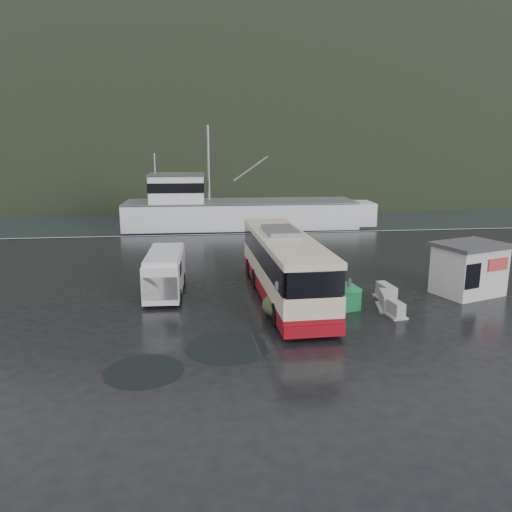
{
  "coord_description": "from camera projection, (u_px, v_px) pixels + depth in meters",
  "views": [
    {
      "loc": [
        -2.55,
        -23.83,
        8.08
      ],
      "look_at": [
        0.69,
        3.75,
        1.7
      ],
      "focal_mm": 35.0,
      "sensor_mm": 36.0,
      "label": 1
    }
  ],
  "objects": [
    {
      "name": "jersey_barrier_a",
      "position": [
        386.0,
        300.0,
        26.12
      ],
      "size": [
        0.96,
        1.71,
        0.82
      ],
      "primitive_type": null,
      "rotation": [
        0.0,
        0.0,
        0.09
      ],
      "color": "#999993",
      "rests_on": "ground"
    },
    {
      "name": "waste_bin_right",
      "position": [
        299.0,
        313.0,
        24.13
      ],
      "size": [
        1.28,
        1.28,
        1.47
      ],
      "primitive_type": null,
      "rotation": [
        0.0,
        0.0,
        -0.25
      ],
      "color": "#126633",
      "rests_on": "ground"
    },
    {
      "name": "ground",
      "position": [
        251.0,
        306.0,
        25.17
      ],
      "size": [
        160.0,
        160.0,
        0.0
      ],
      "primitive_type": "plane",
      "color": "black",
      "rests_on": "ground"
    },
    {
      "name": "jersey_barrier_c",
      "position": [
        386.0,
        309.0,
        24.72
      ],
      "size": [
        1.17,
        1.81,
        0.83
      ],
      "primitive_type": null,
      "rotation": [
        0.0,
        0.0,
        -0.21
      ],
      "color": "#999993",
      "rests_on": "ground"
    },
    {
      "name": "puddles",
      "position": [
        195.0,
        357.0,
        19.18
      ],
      "size": [
        6.29,
        4.89,
        0.01
      ],
      "color": "black",
      "rests_on": "ground"
    },
    {
      "name": "waste_bin_left",
      "position": [
        347.0,
        309.0,
        24.68
      ],
      "size": [
        1.27,
        1.27,
        1.47
      ],
      "primitive_type": null,
      "rotation": [
        0.0,
        0.0,
        0.23
      ],
      "color": "#126633",
      "rests_on": "ground"
    },
    {
      "name": "coach_bus",
      "position": [
        284.0,
        297.0,
        26.63
      ],
      "size": [
        3.54,
        12.65,
        3.55
      ],
      "primitive_type": null,
      "rotation": [
        0.0,
        0.0,
        0.03
      ],
      "color": "beige",
      "rests_on": "ground"
    },
    {
      "name": "ticket_kiosk",
      "position": [
        466.0,
        294.0,
        27.12
      ],
      "size": [
        4.29,
        3.75,
        2.82
      ],
      "primitive_type": null,
      "rotation": [
        0.0,
        0.0,
        0.33
      ],
      "color": "beige",
      "rests_on": "ground"
    },
    {
      "name": "dome_tent",
      "position": [
        282.0,
        315.0,
        23.78
      ],
      "size": [
        2.59,
        3.15,
        1.08
      ],
      "primitive_type": null,
      "rotation": [
        0.0,
        0.0,
        -0.25
      ],
      "color": "#333822",
      "rests_on": "ground"
    },
    {
      "name": "headland",
      "position": [
        220.0,
        157.0,
        268.29
      ],
      "size": [
        780.0,
        540.0,
        570.0
      ],
      "primitive_type": "ellipsoid",
      "color": "black",
      "rests_on": "ground"
    },
    {
      "name": "harbor_water",
      "position": [
        206.0,
        173.0,
        131.64
      ],
      "size": [
        300.0,
        180.0,
        0.02
      ],
      "primitive_type": "cube",
      "color": "black",
      "rests_on": "ground"
    },
    {
      "name": "quay_edge",
      "position": [
        227.0,
        234.0,
        44.53
      ],
      "size": [
        160.0,
        0.6,
        1.5
      ],
      "primitive_type": "cube",
      "color": "#999993",
      "rests_on": "ground"
    },
    {
      "name": "jersey_barrier_b",
      "position": [
        394.0,
        315.0,
        23.77
      ],
      "size": [
        0.9,
        1.56,
        0.74
      ],
      "primitive_type": null,
      "rotation": [
        0.0,
        0.0,
        0.11
      ],
      "color": "#999993",
      "rests_on": "ground"
    },
    {
      "name": "white_van",
      "position": [
        166.0,
        293.0,
        27.25
      ],
      "size": [
        2.13,
        5.64,
        2.33
      ],
      "primitive_type": null,
      "rotation": [
        0.0,
        0.0,
        -0.04
      ],
      "color": "silver",
      "rests_on": "ground"
    },
    {
      "name": "fishing_trawler",
      "position": [
        241.0,
        221.0,
        52.13
      ],
      "size": [
        28.14,
        6.75,
        11.2
      ],
      "primitive_type": null,
      "rotation": [
        0.0,
        0.0,
        -0.02
      ],
      "color": "silver",
      "rests_on": "ground"
    }
  ]
}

